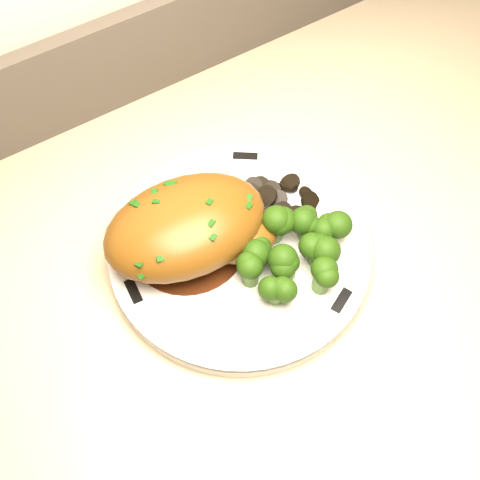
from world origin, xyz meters
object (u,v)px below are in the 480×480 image
counter (196,451)px  broccoli_florets (292,253)px  plate (240,250)px  chicken_breast (192,227)px

counter → broccoli_florets: bearing=-1.5°
counter → broccoli_florets: counter is taller
counter → broccoli_florets: (0.15, -0.00, 0.53)m
plate → chicken_breast: bearing=146.1°
counter → chicken_breast: size_ratio=12.31×
chicken_breast → counter: bearing=-130.0°
counter → chicken_breast: (0.08, 0.07, 0.53)m
counter → plate: size_ratio=8.15×
counter → broccoli_florets: size_ratio=18.77×
counter → chicken_breast: bearing=43.1°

